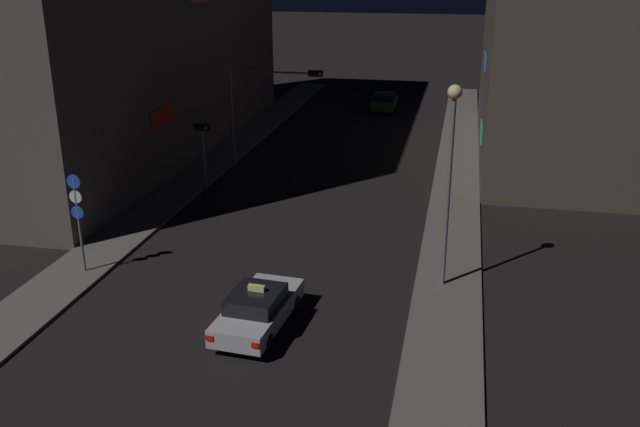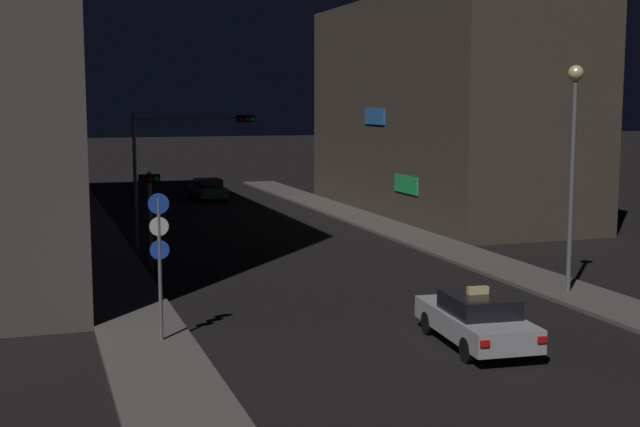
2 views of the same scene
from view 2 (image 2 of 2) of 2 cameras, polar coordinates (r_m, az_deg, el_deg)
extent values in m
cube|color=#5B5651|center=(38.11, -14.16, -2.46)|extent=(2.48, 58.35, 0.13)
cube|color=#5B5651|center=(41.68, 5.95, -1.45)|extent=(2.48, 58.35, 0.13)
cube|color=red|center=(34.36, -15.93, 2.63)|extent=(0.08, 2.80, 0.90)
cube|color=#D859B2|center=(40.81, -16.66, 11.53)|extent=(0.08, 2.80, 0.90)
cube|color=#473D33|center=(50.29, 7.93, 6.95)|extent=(8.01, 21.94, 12.23)
cube|color=#26CC66|center=(44.79, 5.70, 1.93)|extent=(0.08, 2.80, 0.90)
cube|color=#337FE5|center=(48.63, 3.62, 6.42)|extent=(0.08, 2.80, 0.90)
cube|color=#B7B7BC|center=(23.42, 10.22, -7.11)|extent=(2.16, 4.53, 0.60)
cube|color=black|center=(23.11, 10.46, -5.91)|extent=(1.74, 2.10, 0.50)
cube|color=red|center=(21.14, 10.82, -8.43)|extent=(0.24, 0.08, 0.16)
cube|color=red|center=(21.79, 14.44, -8.05)|extent=(0.24, 0.08, 0.16)
cylinder|color=black|center=(24.41, 7.17, -7.18)|extent=(0.27, 0.66, 0.64)
cylinder|color=black|center=(25.01, 10.62, -6.89)|extent=(0.27, 0.66, 0.64)
cylinder|color=black|center=(21.98, 9.74, -8.87)|extent=(0.27, 0.66, 0.64)
cylinder|color=black|center=(22.65, 13.49, -8.48)|extent=(0.27, 0.66, 0.64)
cube|color=#F4E08C|center=(23.12, 10.38, -5.01)|extent=(0.57, 0.23, 0.20)
cube|color=#1E512D|center=(57.34, -7.43, 1.50)|extent=(1.88, 4.43, 0.60)
cube|color=black|center=(57.09, -7.40, 2.03)|extent=(1.62, 2.01, 0.50)
cube|color=red|center=(55.01, -7.71, 1.36)|extent=(0.24, 0.06, 0.16)
cube|color=red|center=(55.34, -6.19, 1.42)|extent=(0.24, 0.06, 0.16)
cylinder|color=black|center=(58.54, -8.48, 1.31)|extent=(0.23, 0.64, 0.64)
cylinder|color=black|center=(58.87, -6.95, 1.37)|extent=(0.23, 0.64, 0.64)
cylinder|color=black|center=(55.88, -7.93, 1.03)|extent=(0.23, 0.64, 0.64)
cylinder|color=black|center=(56.22, -6.34, 1.10)|extent=(0.23, 0.64, 0.64)
cylinder|color=slate|center=(38.14, -12.10, 2.01)|extent=(0.16, 0.16, 5.94)
cylinder|color=slate|center=(38.33, -8.53, 6.19)|extent=(4.92, 0.10, 0.10)
cube|color=black|center=(38.84, -4.94, 6.26)|extent=(0.80, 0.28, 0.32)
sphere|color=#3F0C0C|center=(38.61, -5.24, 6.25)|extent=(0.20, 0.20, 0.20)
sphere|color=#3F2D0C|center=(38.67, -4.88, 6.25)|extent=(0.20, 0.20, 0.20)
sphere|color=#19E54C|center=(38.73, -4.52, 6.26)|extent=(0.20, 0.20, 0.20)
cylinder|color=slate|center=(33.60, -11.14, -0.52)|extent=(0.16, 0.16, 3.79)
cube|color=black|center=(33.42, -11.21, 2.28)|extent=(0.80, 0.28, 0.32)
sphere|color=#3F0C0C|center=(33.22, -11.60, 2.24)|extent=(0.20, 0.20, 0.20)
sphere|color=#3F2D0C|center=(33.25, -11.17, 2.26)|extent=(0.20, 0.20, 0.20)
sphere|color=#19E54C|center=(33.28, -10.75, 2.27)|extent=(0.20, 0.20, 0.20)
cylinder|color=slate|center=(23.21, -10.52, -3.66)|extent=(0.10, 0.10, 3.81)
cylinder|color=blue|center=(22.92, -10.61, 0.64)|extent=(0.55, 0.03, 0.55)
cylinder|color=white|center=(23.00, -10.58, -0.85)|extent=(0.50, 0.03, 0.50)
cylinder|color=blue|center=(23.10, -10.54, -2.38)|extent=(0.51, 0.03, 0.51)
cylinder|color=slate|center=(29.66, 16.28, 1.64)|extent=(0.16, 0.16, 6.97)
sphere|color=#F4D88C|center=(29.54, 16.54, 8.88)|extent=(0.51, 0.51, 0.51)
camera|label=1|loc=(17.97, 73.87, 19.18)|focal=39.30mm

